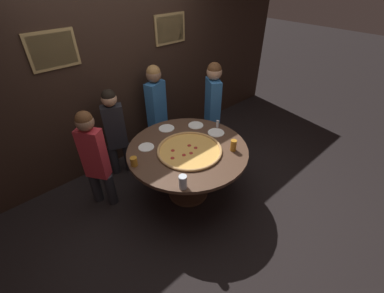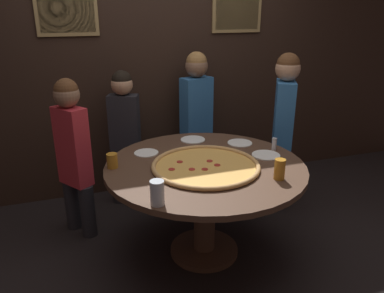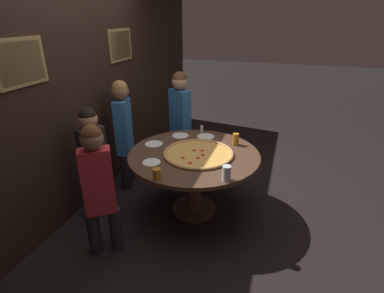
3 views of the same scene
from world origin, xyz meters
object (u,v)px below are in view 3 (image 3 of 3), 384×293
object	(u,v)px
giant_pizza	(198,153)
diner_far_left	(124,129)
drink_cup_beside_pizza	(236,139)
white_plate_near_front	(206,137)
drink_cup_far_left	(227,173)
white_plate_far_back	(151,162)
drink_cup_centre_back	(157,174)
white_plate_beside_cup	(180,136)
diner_far_right	(98,184)
diner_centre_back	(94,158)
condiment_shaker	(202,129)
white_plate_left_side	(154,144)
dining_table	(194,165)
diner_side_left	(180,116)

from	to	relation	value
giant_pizza	diner_far_left	xyz separation A→B (m)	(0.31, 1.08, 0.04)
drink_cup_beside_pizza	white_plate_near_front	world-z (taller)	drink_cup_beside_pizza
drink_cup_far_left	white_plate_far_back	size ratio (longest dim) A/B	0.79
drink_cup_centre_back	drink_cup_far_left	distance (m)	0.63
white_plate_beside_cup	diner_far_right	distance (m)	1.33
giant_pizza	drink_cup_beside_pizza	distance (m)	0.51
white_plate_far_back	diner_centre_back	distance (m)	0.65
drink_cup_far_left	drink_cup_centre_back	bearing A→B (deg)	105.76
drink_cup_beside_pizza	condiment_shaker	size ratio (longest dim) A/B	1.41
white_plate_beside_cup	white_plate_left_side	xyz separation A→B (m)	(-0.34, 0.20, 0.00)
white_plate_left_side	white_plate_far_back	distance (m)	0.47
white_plate_left_side	dining_table	bearing A→B (deg)	-99.19
dining_table	condiment_shaker	size ratio (longest dim) A/B	14.68
dining_table	diner_centre_back	bearing A→B (deg)	112.68
diner_far_left	diner_far_right	bearing A→B (deg)	3.69
drink_cup_far_left	diner_far_left	bearing A→B (deg)	63.07
condiment_shaker	white_plate_near_front	bearing A→B (deg)	-143.22
giant_pizza	drink_cup_centre_back	xyz separation A→B (m)	(-0.61, 0.21, 0.04)
drink_cup_centre_back	white_plate_beside_cup	xyz separation A→B (m)	(1.05, 0.16, -0.05)
drink_cup_beside_pizza	condiment_shaker	distance (m)	0.54
diner_far_left	diner_far_right	size ratio (longest dim) A/B	1.08
giant_pizza	diner_centre_back	world-z (taller)	diner_centre_back
drink_cup_beside_pizza	diner_far_left	distance (m)	1.41
giant_pizza	white_plate_left_side	distance (m)	0.58
diner_centre_back	white_plate_near_front	bearing A→B (deg)	155.31
diner_far_right	drink_cup_far_left	bearing A→B (deg)	166.81
dining_table	white_plate_far_back	world-z (taller)	white_plate_far_back
diner_centre_back	dining_table	bearing A→B (deg)	135.37
diner_centre_back	diner_far_right	bearing A→B (deg)	61.68
white_plate_left_side	condiment_shaker	world-z (taller)	condiment_shaker
dining_table	drink_cup_centre_back	distance (m)	0.68
white_plate_left_side	diner_side_left	bearing A→B (deg)	-0.38
white_plate_left_side	diner_far_left	distance (m)	0.56
drink_cup_centre_back	diner_far_left	bearing A→B (deg)	43.50
drink_cup_beside_pizza	white_plate_left_side	world-z (taller)	drink_cup_beside_pizza
drink_cup_centre_back	condiment_shaker	distance (m)	1.24
condiment_shaker	diner_side_left	xyz separation A→B (m)	(0.33, 0.41, 0.02)
drink_cup_centre_back	diner_far_left	distance (m)	1.28
dining_table	drink_cup_beside_pizza	distance (m)	0.57
giant_pizza	white_plate_far_back	size ratio (longest dim) A/B	4.10
dining_table	white_plate_beside_cup	bearing A→B (deg)	36.67
diner_far_left	diner_far_right	xyz separation A→B (m)	(-1.17, -0.42, -0.06)
white_plate_beside_cup	drink_cup_far_left	bearing A→B (deg)	-138.86
white_plate_near_front	diner_far_right	world-z (taller)	diner_far_right
white_plate_near_front	diner_far_left	xyz separation A→B (m)	(-0.20, 1.02, 0.05)
drink_cup_beside_pizza	diner_far_left	bearing A→B (deg)	92.92
drink_cup_centre_back	diner_centre_back	xyz separation A→B (m)	(0.22, 0.84, -0.07)
white_plate_far_back	diner_centre_back	bearing A→B (deg)	95.28
diner_centre_back	diner_side_left	bearing A→B (deg)	-176.76
drink_cup_far_left	diner_side_left	size ratio (longest dim) A/B	0.10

